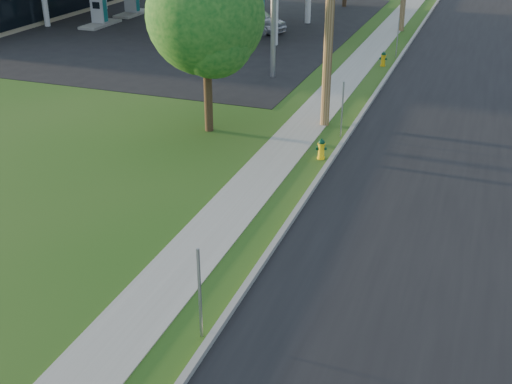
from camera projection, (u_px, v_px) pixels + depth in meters
road at (450, 236)px, 16.24m from camera, size 8.00×120.00×0.02m
curb at (298, 209)px, 17.46m from camera, size 0.15×120.00×0.15m
sidewalk at (239, 201)px, 18.03m from camera, size 1.50×120.00×0.03m
forecourt at (151, 23)px, 41.22m from camera, size 26.00×28.00×0.02m
sign_post_near at (200, 294)px, 12.23m from camera, size 0.05×0.04×2.00m
sign_post_mid at (342, 110)px, 22.21m from camera, size 0.05×0.04×2.00m
sign_post_far at (398, 38)px, 32.53m from camera, size 0.05×0.04×2.00m
fuel_pump_nw at (99, 14)px, 39.99m from camera, size 1.20×3.20×1.90m
fuel_pump_ne at (233, 24)px, 37.20m from camera, size 1.20×3.20×1.90m
fuel_pump_sw at (132, 4)px, 43.37m from camera, size 1.20×3.20×1.90m
fuel_pump_se at (257, 12)px, 40.58m from camera, size 1.20×3.20×1.90m
tree_verge at (207, 21)px, 21.43m from camera, size 4.02×4.02×6.10m
hydrant_mid at (321, 149)px, 20.68m from camera, size 0.36×0.32×0.70m
hydrant_far at (383, 59)px, 31.27m from camera, size 0.37×0.33×0.72m
car_silver at (255, 19)px, 38.54m from camera, size 4.46×3.03×1.41m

